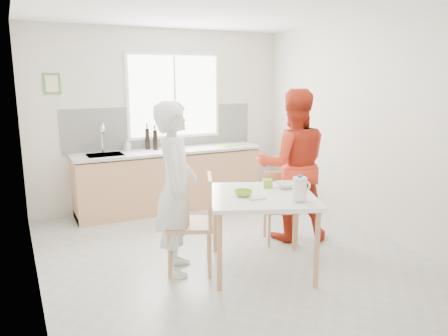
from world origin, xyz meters
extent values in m
plane|color=#B7B7B2|center=(0.00, 0.00, 0.00)|extent=(4.50, 4.50, 0.00)
plane|color=silver|center=(0.00, 2.25, 1.35)|extent=(4.00, 0.00, 4.00)
plane|color=silver|center=(0.00, -2.25, 1.35)|extent=(4.00, 0.00, 4.00)
plane|color=silver|center=(-2.00, 0.00, 1.35)|extent=(0.00, 4.50, 4.50)
plane|color=silver|center=(2.00, 0.00, 1.35)|extent=(0.00, 4.50, 4.50)
plane|color=white|center=(0.00, 0.00, 2.70)|extent=(4.50, 4.50, 0.00)
cube|color=white|center=(0.20, 2.23, 1.70)|extent=(1.50, 0.03, 1.30)
cube|color=white|center=(0.20, 2.21, 1.70)|extent=(1.40, 0.02, 1.20)
cube|color=white|center=(0.20, 2.21, 1.70)|extent=(0.03, 0.03, 1.20)
cube|color=white|center=(0.00, 2.24, 1.23)|extent=(3.00, 0.02, 0.65)
cube|color=#53843C|center=(-1.55, 2.23, 1.90)|extent=(0.22, 0.02, 0.28)
cube|color=beige|center=(-1.55, 2.22, 1.90)|extent=(0.16, 0.01, 0.22)
cube|color=tan|center=(0.00, 1.95, 0.43)|extent=(2.80, 0.60, 0.86)
cube|color=#3F3326|center=(0.00, 1.95, 0.05)|extent=(2.80, 0.54, 0.10)
cube|color=silver|center=(0.00, 1.95, 0.90)|extent=(2.84, 0.64, 0.04)
cube|color=#A5A5AA|center=(-0.95, 1.95, 0.91)|extent=(0.50, 0.40, 0.03)
cylinder|color=silver|center=(-0.95, 2.11, 1.10)|extent=(0.02, 0.02, 0.36)
torus|color=silver|center=(-0.95, 2.04, 1.28)|extent=(0.02, 0.18, 0.18)
cube|color=white|center=(0.15, -0.49, 0.79)|extent=(1.38, 1.38, 0.04)
cylinder|color=tan|center=(-0.46, -0.74, 0.37)|extent=(0.05, 0.05, 0.75)
cylinder|color=tan|center=(-0.10, 0.12, 0.37)|extent=(0.05, 0.05, 0.75)
cylinder|color=tan|center=(0.40, -1.10, 0.37)|extent=(0.05, 0.05, 0.75)
cylinder|color=tan|center=(0.75, -0.24, 0.37)|extent=(0.05, 0.05, 0.75)
cube|color=tan|center=(-0.54, -0.20, 0.50)|extent=(0.61, 0.61, 0.04)
cube|color=tan|center=(-0.35, -0.28, 0.77)|extent=(0.20, 0.42, 0.49)
cylinder|color=tan|center=(-0.65, 0.06, 0.24)|extent=(0.04, 0.04, 0.48)
cylinder|color=tan|center=(-0.81, -0.31, 0.24)|extent=(0.04, 0.04, 0.48)
cylinder|color=tan|center=(-0.28, -0.09, 0.24)|extent=(0.04, 0.04, 0.48)
cylinder|color=tan|center=(-0.44, -0.46, 0.24)|extent=(0.04, 0.04, 0.48)
cube|color=tan|center=(0.76, 0.07, 0.42)|extent=(0.51, 0.51, 0.04)
cube|color=tan|center=(0.83, 0.23, 0.64)|extent=(0.35, 0.17, 0.41)
cylinder|color=tan|center=(0.54, -0.02, 0.20)|extent=(0.03, 0.03, 0.40)
cylinder|color=tan|center=(0.85, -0.15, 0.20)|extent=(0.03, 0.03, 0.40)
cylinder|color=tan|center=(0.67, 0.29, 0.20)|extent=(0.03, 0.03, 0.40)
cylinder|color=tan|center=(0.98, 0.16, 0.20)|extent=(0.03, 0.03, 0.40)
imported|color=white|center=(-0.66, -0.15, 0.88)|extent=(0.64, 0.76, 1.77)
imported|color=red|center=(0.95, 0.12, 0.93)|extent=(1.11, 1.00, 1.86)
imported|color=#94BF2C|center=(-0.06, -0.46, 0.84)|extent=(0.24, 0.24, 0.06)
imported|color=silver|center=(0.52, -0.37, 0.84)|extent=(0.30, 0.30, 0.06)
cylinder|color=white|center=(0.33, -0.87, 0.94)|extent=(0.14, 0.14, 0.22)
cylinder|color=blue|center=(0.33, -0.87, 1.06)|extent=(0.05, 0.05, 0.03)
torus|color=white|center=(0.40, -0.87, 0.96)|extent=(0.11, 0.06, 0.10)
cube|color=#87C02C|center=(0.35, -0.27, 0.86)|extent=(0.13, 0.13, 0.09)
cylinder|color=#A5A5AA|center=(-0.01, -0.66, 0.82)|extent=(0.16, 0.02, 0.01)
cube|color=#97D431|center=(0.96, 1.92, 0.93)|extent=(0.41, 0.34, 0.01)
cylinder|color=black|center=(-0.28, 2.12, 1.08)|extent=(0.07, 0.07, 0.32)
cylinder|color=black|center=(-0.19, 2.02, 1.07)|extent=(0.07, 0.07, 0.30)
cylinder|color=brown|center=(0.15, 2.07, 1.00)|extent=(0.06, 0.06, 0.16)
imported|color=#999999|center=(-0.59, 2.13, 1.01)|extent=(0.11, 0.11, 0.18)
camera|label=1|loc=(-2.12, -4.20, 2.01)|focal=35.00mm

